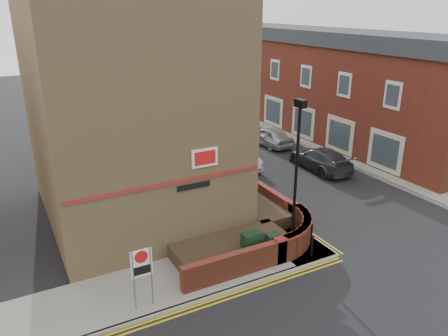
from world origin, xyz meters
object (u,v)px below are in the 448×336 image
lamppost (296,177)px  silver_car_near (236,155)px  utility_cabinet_large (252,246)px  zone_sign (142,268)px

lamppost → silver_car_near: bearing=73.1°
utility_cabinet_large → silver_car_near: (4.97, 10.02, -0.00)m
silver_car_near → utility_cabinet_large: bearing=-114.9°
zone_sign → silver_car_near: (9.67, 10.82, -0.92)m
lamppost → silver_car_near: size_ratio=1.44×
lamppost → zone_sign: lamppost is taller
zone_sign → silver_car_near: bearing=48.2°
utility_cabinet_large → silver_car_near: 11.19m
lamppost → silver_car_near: (3.07, 10.12, -2.62)m
zone_sign → lamppost: bearing=6.1°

